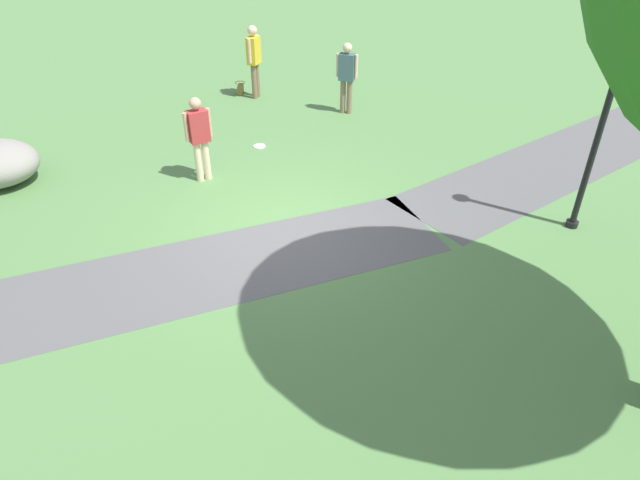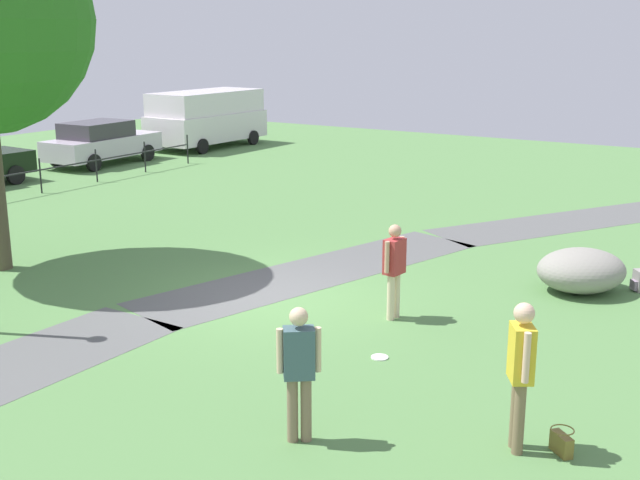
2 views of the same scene
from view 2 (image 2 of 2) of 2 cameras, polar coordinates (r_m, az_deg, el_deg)
name	(u,v)px [view 2 (image 2 of 2)]	position (r m, az deg, el deg)	size (l,w,h in m)	color
ground_plane	(271,298)	(14.89, -3.45, -4.05)	(48.00, 48.00, 0.00)	#517E44
footpath_segment_mid	(318,271)	(16.43, -0.16, -2.22)	(8.20, 3.96, 0.01)	#565756
footpath_segment_far	(573,221)	(21.78, 17.29, 1.29)	(7.82, 5.69, 0.01)	#565756
lawn_boulder	(581,270)	(15.87, 17.81, -2.04)	(2.21, 2.17, 0.81)	gray
woman_with_handbag	(521,366)	(9.57, 13.87, -8.52)	(0.46, 0.39, 1.80)	#796348
man_near_boulder	(299,365)	(9.54, -1.48, -8.73)	(0.41, 0.43, 1.67)	#806A52
passerby_on_path	(394,265)	(13.59, 5.21, -1.75)	(0.52, 0.28, 1.63)	beige
handbag_on_grass	(561,442)	(10.01, 16.54, -13.42)	(0.38, 0.38, 0.31)	brown
backpack_by_boulder	(640,281)	(16.32, 21.48, -2.68)	(0.35, 0.35, 0.40)	gray
frisbee_on_grass	(380,357)	(12.25, 4.20, -8.18)	(0.26, 0.26, 0.02)	white
parked_sedan_grey	(101,142)	(30.64, -15.06, 6.63)	(4.49, 2.05, 1.56)	silver
delivery_van	(207,116)	(34.39, -7.93, 8.56)	(5.27, 2.56, 2.30)	silver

